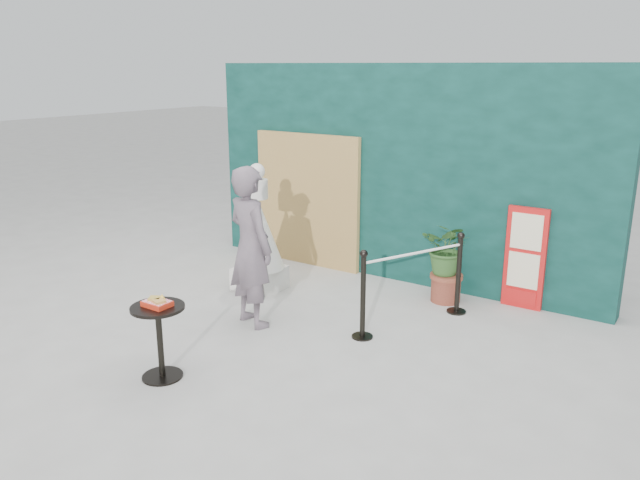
# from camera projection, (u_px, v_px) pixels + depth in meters

# --- Properties ---
(ground) EXTENTS (60.00, 60.00, 0.00)m
(ground) POSITION_uv_depth(u_px,v_px,m) (257.00, 356.00, 6.59)
(ground) COLOR #ADAAA5
(ground) RESTS_ON ground
(back_wall) EXTENTS (6.00, 0.30, 3.00)m
(back_wall) POSITION_uv_depth(u_px,v_px,m) (398.00, 174.00, 8.70)
(back_wall) COLOR black
(back_wall) RESTS_ON ground
(bamboo_fence) EXTENTS (1.80, 0.08, 2.00)m
(bamboo_fence) POSITION_uv_depth(u_px,v_px,m) (307.00, 200.00, 9.42)
(bamboo_fence) COLOR tan
(bamboo_fence) RESTS_ON ground
(woman) EXTENTS (0.79, 0.63, 1.89)m
(woman) POSITION_uv_depth(u_px,v_px,m) (250.00, 247.00, 7.19)
(woman) COLOR #695A63
(woman) RESTS_ON ground
(menu_board) EXTENTS (0.50, 0.07, 1.30)m
(menu_board) POSITION_uv_depth(u_px,v_px,m) (525.00, 258.00, 7.76)
(menu_board) COLOR red
(menu_board) RESTS_ON ground
(statue) EXTENTS (0.68, 0.68, 1.74)m
(statue) POSITION_uv_depth(u_px,v_px,m) (259.00, 240.00, 8.37)
(statue) COLOR silver
(statue) RESTS_ON ground
(cafe_table) EXTENTS (0.52, 0.52, 0.75)m
(cafe_table) POSITION_uv_depth(u_px,v_px,m) (159.00, 330.00, 6.02)
(cafe_table) COLOR black
(cafe_table) RESTS_ON ground
(food_basket) EXTENTS (0.26, 0.19, 0.11)m
(food_basket) POSITION_uv_depth(u_px,v_px,m) (157.00, 302.00, 5.94)
(food_basket) COLOR red
(food_basket) RESTS_ON cafe_table
(planter) EXTENTS (0.63, 0.54, 1.06)m
(planter) POSITION_uv_depth(u_px,v_px,m) (448.00, 256.00, 7.97)
(planter) COLOR brown
(planter) RESTS_ON ground
(stanchion_barrier) EXTENTS (0.84, 1.54, 1.03)m
(stanchion_barrier) POSITION_uv_depth(u_px,v_px,m) (413.00, 285.00, 7.28)
(stanchion_barrier) COLOR black
(stanchion_barrier) RESTS_ON ground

